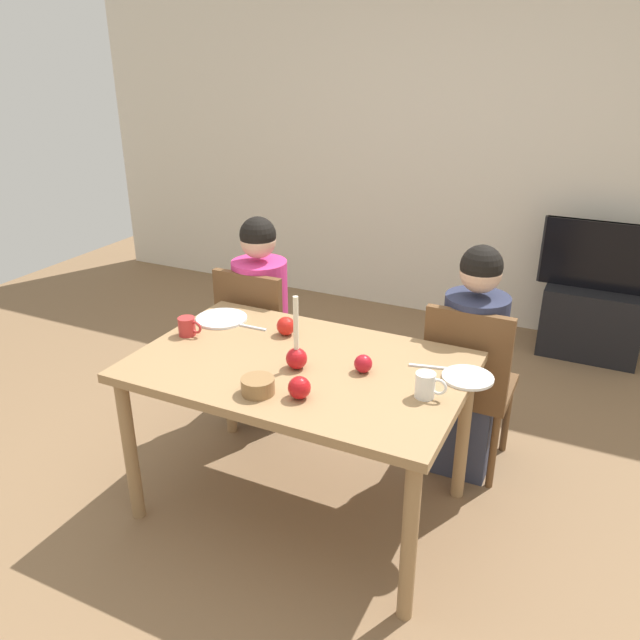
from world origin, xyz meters
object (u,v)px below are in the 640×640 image
Objects in this scene: dining_table at (300,380)px; bowl_walnuts at (258,386)px; plate_left at (222,319)px; mug_left at (187,326)px; mug_right at (426,385)px; chair_left at (259,335)px; tv_stand at (591,321)px; apple_by_left_plate at (363,364)px; apple_by_right_mug at (286,326)px; plate_right at (468,377)px; tv at (603,256)px; candle_centerpiece at (296,354)px; apple_near_candle at (299,388)px; chair_right at (468,379)px; person_right_child at (471,366)px; person_left_child at (261,323)px.

bowl_walnuts reaches higher than dining_table.
plate_left is 2.05× the size of mug_left.
chair_left is at bearing 150.37° from mug_right.
plate_left is (-0.56, 0.24, 0.09)m from dining_table.
tv_stand is 2.46m from mug_right.
bowl_walnuts is 0.45m from apple_by_left_plate.
dining_table is 0.58m from mug_right.
mug_left is 0.46m from apple_by_right_mug.
tv is at bearing 79.68° from plate_right.
tv_stand is at bearing -90.00° from tv.
dining_table is 18.40× the size of apple_by_left_plate.
mug_left is (-0.61, 0.07, -0.02)m from candle_centerpiece.
mug_left is 0.78m from apple_near_candle.
chair_right is 1.02m from apple_near_candle.
chair_right is 6.88× the size of bowl_walnuts.
tv_stand is at bearing 51.78° from plate_left.
chair_right is at bearing 48.30° from candle_centerpiece.
plate_left is at bearing 156.55° from dining_table.
person_right_child reaches higher than bowl_walnuts.
plate_left is at bearing -128.21° from tv.
apple_by_left_plate is at bearing 164.05° from mug_right.
plate_right is 0.24m from mug_right.
dining_table is 0.88m from person_right_child.
apple_by_right_mug is at bearing -153.97° from chair_right.
plate_right is at bearing 38.40° from apple_near_candle.
candle_centerpiece reaches higher than dining_table.
mug_right is at bearing -14.13° from plate_left.
bowl_walnuts is at bearing -29.21° from mug_left.
apple_by_right_mug is at bearing -46.90° from person_left_child.
mug_right is at bearing -102.03° from tv_stand.
mug_left is 0.98× the size of mug_right.
plate_left is (0.02, -0.37, 0.24)m from chair_left.
dining_table is at bearing 175.87° from mug_right.
person_right_child is 9.47× the size of mug_right.
apple_near_candle is 0.58m from apple_by_right_mug.
tv_stand is at bearing 65.85° from candle_centerpiece.
mug_left is (-0.02, -0.58, 0.28)m from chair_left.
plate_left is (-1.62, -2.06, 0.52)m from tv_stand.
mug_right is (0.55, 0.01, -0.02)m from candle_centerpiece.
person_right_child is 5.64× the size of plate_right.
plate_right is (0.66, 0.22, -0.06)m from candle_centerpiece.
bowl_walnuts is 1.49× the size of apple_by_right_mug.
tv_stand is 5.17× the size of mug_right.
person_left_child is 0.94m from candle_centerpiece.
tv is (1.64, 1.69, 0.20)m from chair_left.
apple_by_right_mug is at bearing -44.57° from chair_left.
person_left_child is at bearing 159.51° from plate_right.
apple_by_left_plate is at bearing -35.15° from person_left_child.
bowl_walnuts is (-0.62, -0.90, 0.27)m from chair_right.
plate_left is 0.85m from apple_near_candle.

